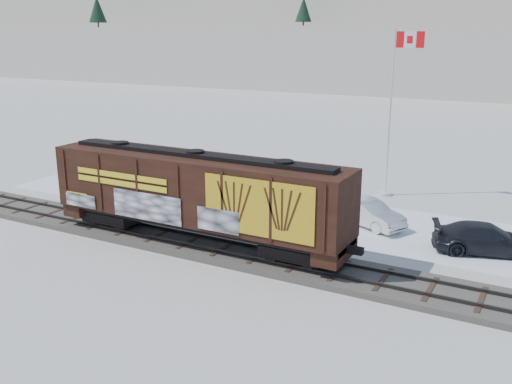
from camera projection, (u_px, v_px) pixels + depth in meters
The scene contains 8 objects.
ground at pixel (225, 253), 28.34m from camera, with size 500.00×500.00×0.00m, color white.
rail_track at pixel (225, 250), 28.30m from camera, with size 50.00×3.40×0.43m.
parking_strip at pixel (290, 213), 34.68m from camera, with size 40.00×8.00×0.03m, color white.
hopper_railcar at pixel (196, 192), 28.32m from camera, with size 15.98×3.06×4.49m.
flagpole at pixel (390, 137), 37.42m from camera, with size 2.30×0.90×10.87m.
car_silver at pixel (128, 183), 38.16m from camera, with size 1.96×4.86×1.66m, color #B7B9BF.
car_white at pixel (368, 213), 32.08m from camera, with size 1.57×4.50×1.48m, color silver.
car_dark at pixel (486, 238), 28.07m from camera, with size 2.08×5.13×1.49m, color black.
Camera 1 is at (14.08, -22.51, 10.48)m, focal length 40.00 mm.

